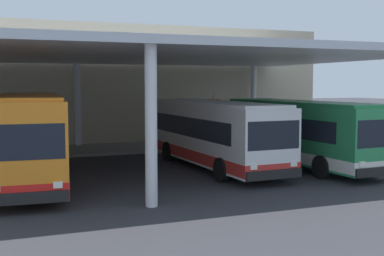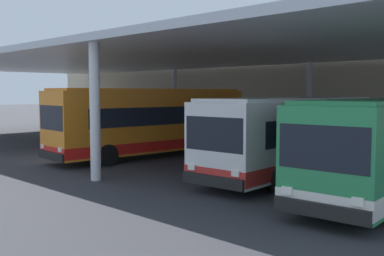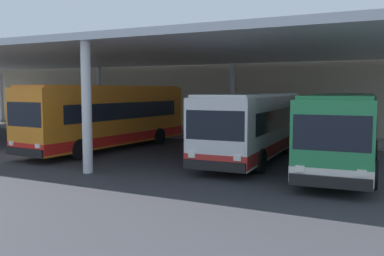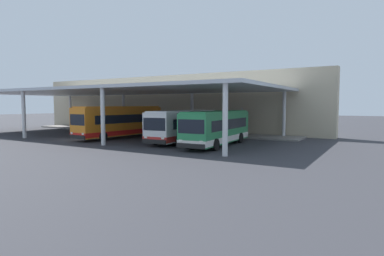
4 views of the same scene
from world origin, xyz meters
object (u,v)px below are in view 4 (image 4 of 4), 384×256
bus_middle_bay (217,127)px  bus_nearest_bay (120,122)px  bus_second_bay (184,125)px  bench_waiting (145,127)px  banner_sign (242,120)px

bus_middle_bay → bus_nearest_bay: bearing=177.3°
bus_second_bay → bus_middle_bay: 4.30m
bus_middle_bay → bench_waiting: bearing=150.3°
bus_nearest_bay → bench_waiting: (-3.35, 8.47, -1.18)m
bus_nearest_bay → bus_middle_bay: bus_nearest_bay is taller
banner_sign → bus_second_bay: bearing=-114.3°
bench_waiting → banner_sign: banner_sign is taller
bus_second_bay → bus_nearest_bay: bearing=-177.8°
bus_middle_bay → banner_sign: (-0.92, 8.18, 0.32)m
bus_middle_bay → banner_sign: bearing=96.4°
banner_sign → bench_waiting: bearing=176.6°
bus_nearest_bay → bus_second_bay: size_ratio=1.08×
bench_waiting → banner_sign: bearing=-3.4°
bus_nearest_bay → bus_second_bay: bus_nearest_bay is taller
bus_nearest_bay → bus_second_bay: 8.35m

